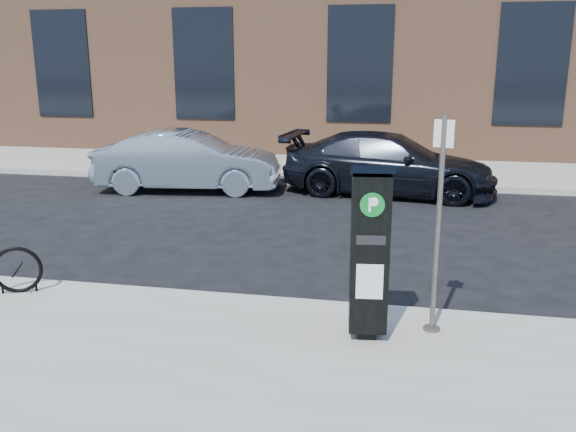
% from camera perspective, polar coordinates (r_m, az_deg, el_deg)
% --- Properties ---
extents(ground, '(120.00, 120.00, 0.00)m').
position_cam_1_polar(ground, '(8.08, -0.91, -8.68)').
color(ground, black).
rests_on(ground, ground).
extents(sidewalk_far, '(60.00, 12.00, 0.15)m').
position_cam_1_polar(sidewalk_far, '(21.55, 6.93, 6.13)').
color(sidewalk_far, gray).
rests_on(sidewalk_far, ground).
extents(curb_near, '(60.00, 0.12, 0.16)m').
position_cam_1_polar(curb_near, '(8.04, -0.94, -8.24)').
color(curb_near, '#9E9B93').
rests_on(curb_near, ground).
extents(curb_far, '(60.00, 0.12, 0.16)m').
position_cam_1_polar(curb_far, '(15.68, 5.23, 3.03)').
color(curb_far, '#9E9B93').
rests_on(curb_far, ground).
extents(building, '(28.00, 10.05, 8.25)m').
position_cam_1_polar(building, '(24.33, 7.81, 16.67)').
color(building, brown).
rests_on(building, ground).
extents(parking_kiosk, '(0.50, 0.45, 1.98)m').
position_cam_1_polar(parking_kiosk, '(6.68, 7.64, -3.21)').
color(parking_kiosk, black).
rests_on(parking_kiosk, sidewalk_near).
extents(sign_pole, '(0.21, 0.20, 2.46)m').
position_cam_1_polar(sign_pole, '(6.92, 13.86, -1.10)').
color(sign_pole, '#615B55').
rests_on(sign_pole, sidewalk_near).
extents(bike_rack, '(0.62, 0.30, 0.64)m').
position_cam_1_polar(bike_rack, '(8.87, -23.99, -4.64)').
color(bike_rack, black).
rests_on(bike_rack, sidewalk_near).
extents(car_silver, '(4.64, 2.12, 1.47)m').
position_cam_1_polar(car_silver, '(15.23, -9.34, 5.09)').
color(car_silver, '#869AAB').
rests_on(car_silver, ground).
extents(car_dark, '(5.23, 2.54, 1.47)m').
position_cam_1_polar(car_dark, '(14.87, 9.38, 4.85)').
color(car_dark, black).
rests_on(car_dark, ground).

